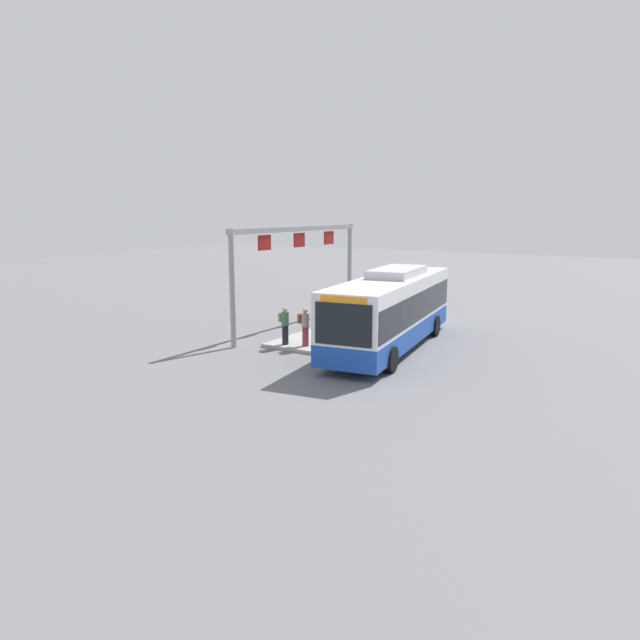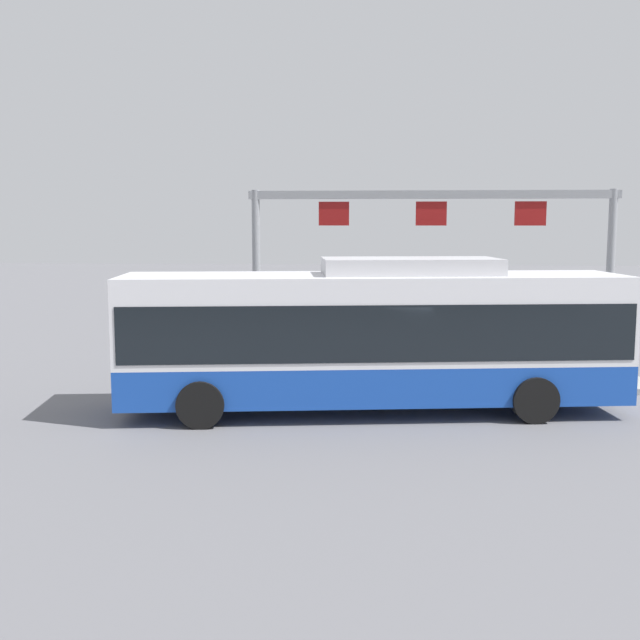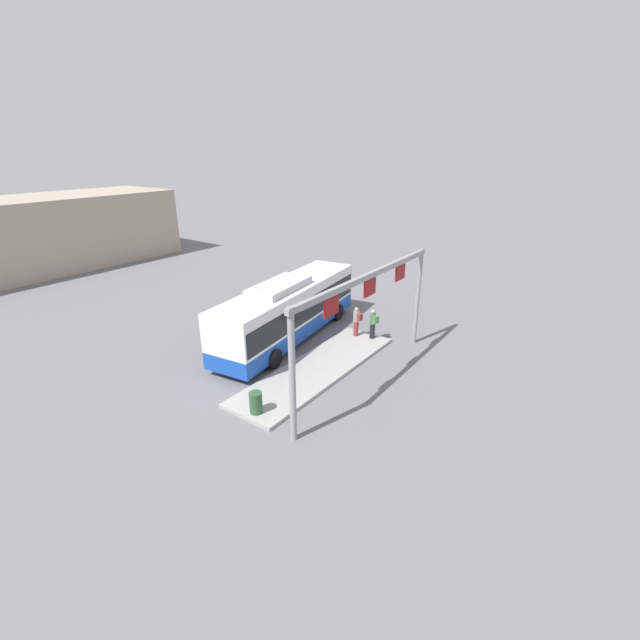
% 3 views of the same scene
% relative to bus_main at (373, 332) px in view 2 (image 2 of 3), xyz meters
% --- Properties ---
extents(ground_plane, '(120.00, 120.00, 0.00)m').
position_rel_bus_main_xyz_m(ground_plane, '(0.01, 0.00, -1.81)').
color(ground_plane, slate).
extents(platform_curb, '(10.00, 2.80, 0.16)m').
position_rel_bus_main_xyz_m(platform_curb, '(-2.08, -3.50, -1.73)').
color(platform_curb, '#9E9E99').
rests_on(platform_curb, ground).
extents(bus_main, '(11.32, 3.99, 3.46)m').
position_rel_bus_main_xyz_m(bus_main, '(0.00, 0.00, 0.00)').
color(bus_main, '#1947AD').
rests_on(bus_main, ground).
extents(person_boarding, '(0.48, 0.60, 1.67)m').
position_rel_bus_main_xyz_m(person_boarding, '(2.40, -3.96, -0.76)').
color(person_boarding, black).
rests_on(person_boarding, platform_curb).
extents(person_waiting_near, '(0.40, 0.57, 1.67)m').
position_rel_bus_main_xyz_m(person_waiting_near, '(2.18, -3.05, -0.76)').
color(person_waiting_near, maroon).
rests_on(person_waiting_near, platform_curb).
extents(platform_sign_gantry, '(10.81, 0.24, 5.20)m').
position_rel_bus_main_xyz_m(platform_sign_gantry, '(-1.63, -5.90, 2.02)').
color(platform_sign_gantry, gray).
rests_on(platform_sign_gantry, ground).
extents(trash_bin, '(0.52, 0.52, 0.90)m').
position_rel_bus_main_xyz_m(trash_bin, '(-6.58, -3.76, -1.20)').
color(trash_bin, '#2D5133').
rests_on(trash_bin, platform_curb).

